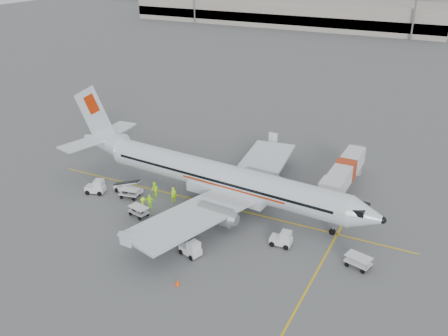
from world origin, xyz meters
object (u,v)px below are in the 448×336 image
(belt_loader, at_px, (128,183))
(jet_bridge, at_px, (345,176))
(tug_fore, at_px, (281,238))
(tug_mid, at_px, (190,248))
(aircraft, at_px, (222,159))
(tug_aft, at_px, (95,186))

(belt_loader, bearing_deg, jet_bridge, 31.64)
(jet_bridge, bearing_deg, tug_fore, -99.43)
(belt_loader, xyz_separation_m, tug_mid, (13.12, -7.90, -0.43))
(aircraft, xyz_separation_m, belt_loader, (-11.11, -2.83, -4.16))
(tug_fore, bearing_deg, tug_aft, 175.82)
(tug_fore, bearing_deg, tug_mid, -145.30)
(jet_bridge, height_order, tug_mid, jet_bridge)
(belt_loader, relative_size, tug_mid, 2.19)
(aircraft, bearing_deg, tug_aft, -157.53)
(tug_fore, relative_size, tug_mid, 1.01)
(jet_bridge, distance_m, belt_loader, 25.78)
(tug_mid, relative_size, tug_aft, 0.93)
(tug_mid, bearing_deg, tug_fore, 54.80)
(aircraft, height_order, jet_bridge, aircraft)
(tug_fore, height_order, tug_mid, tug_fore)
(aircraft, relative_size, jet_bridge, 2.65)
(tug_aft, bearing_deg, belt_loader, 10.34)
(jet_bridge, bearing_deg, aircraft, -141.35)
(tug_mid, xyz_separation_m, tug_aft, (-16.60, 6.09, 0.06))
(tug_aft, bearing_deg, jet_bridge, 10.47)
(jet_bridge, bearing_deg, belt_loader, -151.66)
(belt_loader, xyz_separation_m, tug_aft, (-3.48, -1.82, -0.36))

